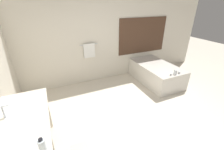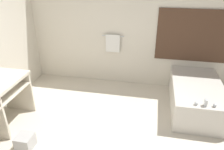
# 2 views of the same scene
# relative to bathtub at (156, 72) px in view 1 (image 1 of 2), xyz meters

# --- Properties ---
(ground_plane) EXTENTS (16.00, 16.00, 0.00)m
(ground_plane) POSITION_rel_bathtub_xyz_m (-1.50, -1.37, -0.30)
(ground_plane) COLOR beige
(ground_plane) RESTS_ON ground
(wall_back_with_blinds) EXTENTS (7.40, 0.13, 2.70)m
(wall_back_with_blinds) POSITION_rel_bathtub_xyz_m (-1.45, 0.86, 1.05)
(wall_back_with_blinds) COLOR silver
(wall_back_with_blinds) RESTS_ON ground_plane
(vanity_counter) EXTENTS (0.67, 1.65, 0.87)m
(vanity_counter) POSITION_rel_bathtub_xyz_m (-3.35, -1.48, 0.35)
(vanity_counter) COLOR beige
(vanity_counter) RESTS_ON ground_plane
(sink_faucet) EXTENTS (0.09, 0.04, 0.18)m
(sink_faucet) POSITION_rel_bathtub_xyz_m (-3.54, -1.25, 0.66)
(sink_faucet) COLOR silver
(sink_faucet) RESTS_ON vanity_counter
(bathtub) EXTENTS (0.93, 1.63, 0.66)m
(bathtub) POSITION_rel_bathtub_xyz_m (0.00, 0.00, 0.00)
(bathtub) COLOR silver
(bathtub) RESTS_ON ground_plane
(water_bottle_1) EXTENTS (0.07, 0.07, 0.25)m
(water_bottle_1) POSITION_rel_bathtub_xyz_m (-3.09, -2.07, 0.69)
(water_bottle_1) COLOR white
(water_bottle_1) RESTS_ON vanity_counter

